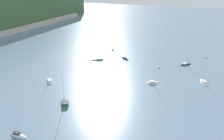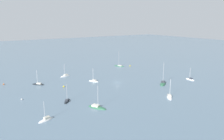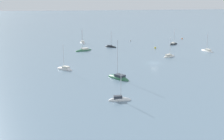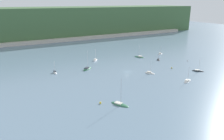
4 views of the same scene
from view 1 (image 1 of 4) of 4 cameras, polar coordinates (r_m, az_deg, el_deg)
The scene contains 13 objects.
ground_plane at distance 88.02m, azimuth 3.54°, elevation -5.14°, with size 600.00×600.00×0.00m, color slate.
sailboat_0 at distance 101.42m, azimuth 22.79°, elevation -3.01°, with size 7.32×4.31×8.42m.
sailboat_1 at distance 119.65m, azimuth -3.57°, elevation 2.64°, with size 6.04×8.44×10.02m.
sailboat_2 at distance 79.84m, azimuth -12.21°, elevation -8.70°, with size 8.55×7.31×12.81m.
sailboat_3 at distance 98.07m, azimuth -15.96°, elevation -2.91°, with size 5.78×6.34×9.47m.
sailboat_4 at distance 136.93m, azimuth 0.16°, elevation 5.30°, with size 5.92×3.38×7.72m.
sailboat_6 at distance 118.87m, azimuth 18.60°, elevation 1.31°, with size 5.99×6.27×8.56m.
sailboat_7 at distance 94.58m, azimuth 10.58°, elevation -3.36°, with size 4.94×6.38×8.31m.
sailboat_8 at distance 121.27m, azimuth 3.46°, elevation 2.91°, with size 4.89×5.84×8.28m.
sailboat_9 at distance 69.56m, azimuth -23.26°, elevation -15.49°, with size 1.51×5.70×7.79m.
mooring_buoy_0 at distance 110.87m, azimuth 12.13°, elevation 0.67°, with size 0.83×0.83×0.83m.
mooring_buoy_1 at distance 133.32m, azimuth 23.43°, elevation 2.99°, with size 0.69×0.69×0.69m.
mooring_buoy_3 at distance 132.47m, azimuth 10.80°, elevation 4.38°, with size 0.68×0.68×0.68m.
Camera 1 is at (-73.93, -24.54, 40.99)m, focal length 35.00 mm.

